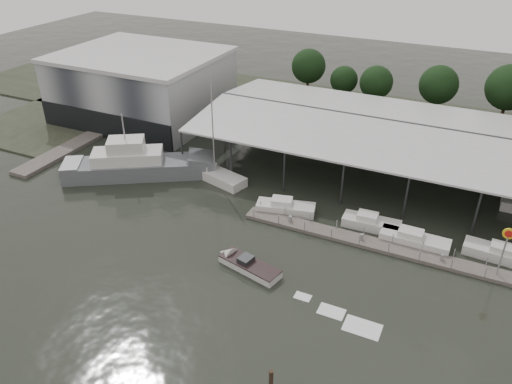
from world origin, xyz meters
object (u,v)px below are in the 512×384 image
at_px(grey_trawler, 139,165).
at_px(white_sailboat, 211,173).
at_px(shell_fuel_sign, 506,243).
at_px(speedboat_underway, 245,264).

distance_m(grey_trawler, white_sailboat, 9.43).
bearing_deg(shell_fuel_sign, speedboat_underway, -158.17).
bearing_deg(white_sailboat, grey_trawler, -142.18).
xyz_separation_m(shell_fuel_sign, grey_trawler, (-42.97, 2.22, -2.35)).
relative_size(shell_fuel_sign, grey_trawler, 0.30).
height_order(shell_fuel_sign, speedboat_underway, shell_fuel_sign).
xyz_separation_m(grey_trawler, white_sailboat, (8.69, 3.53, -0.93)).
bearing_deg(shell_fuel_sign, grey_trawler, 177.04).
bearing_deg(speedboat_underway, shell_fuel_sign, -144.69).
bearing_deg(shell_fuel_sign, white_sailboat, 170.47).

